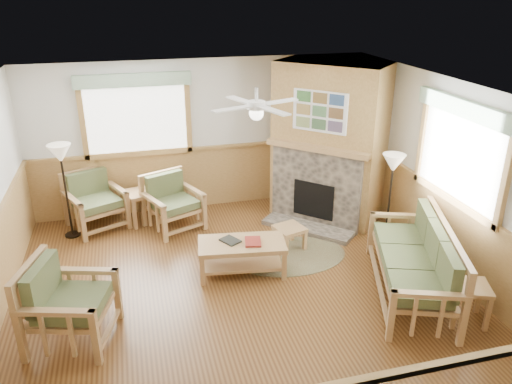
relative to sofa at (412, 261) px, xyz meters
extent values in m
cube|color=brown|center=(-2.19, 0.56, -0.50)|extent=(6.00, 6.00, 0.01)
cube|color=white|center=(-2.19, 0.56, 2.21)|extent=(6.00, 6.00, 0.01)
cube|color=silver|center=(-2.19, 3.56, 0.86)|extent=(6.00, 0.02, 2.70)
cube|color=silver|center=(-2.19, -2.44, 0.86)|extent=(6.00, 0.02, 2.70)
cube|color=silver|center=(0.81, 0.56, 0.86)|extent=(0.02, 6.00, 2.70)
cylinder|color=brown|center=(-1.23, 1.33, -0.49)|extent=(1.95, 1.95, 0.01)
cube|color=maroon|center=(-1.90, 1.01, 0.03)|extent=(0.28, 0.34, 0.03)
cube|color=black|center=(-2.20, 1.13, 0.02)|extent=(0.31, 0.33, 0.02)
camera|label=1|loc=(-3.44, -4.99, 3.37)|focal=35.00mm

